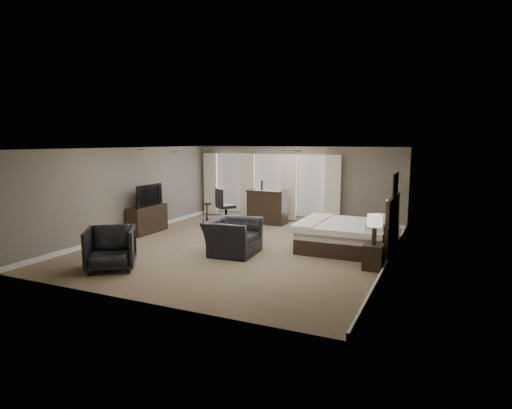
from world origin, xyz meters
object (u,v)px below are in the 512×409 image
at_px(dresser, 147,219).
at_px(bar_stool_left, 207,213).
at_px(nightstand_far, 390,232).
at_px(bar_counter, 267,207).
at_px(lamp_far, 391,211).
at_px(bed, 348,222).
at_px(armchair_near, 233,231).
at_px(bar_stool_right, 278,212).
at_px(nightstand_near, 373,257).
at_px(lamp_near, 374,230).
at_px(desk_chair, 226,205).
at_px(armchair_far, 111,246).
at_px(tv, 147,203).

height_order(dresser, bar_stool_left, dresser).
bearing_deg(nightstand_far, bar_counter, 166.70).
bearing_deg(lamp_far, bed, -121.54).
bearing_deg(bar_stool_left, armchair_near, -50.58).
relative_size(dresser, bar_stool_right, 2.06).
distance_m(dresser, armchair_near, 3.69).
distance_m(nightstand_near, lamp_near, 0.61).
height_order(nightstand_near, dresser, dresser).
relative_size(nightstand_near, desk_chair, 0.46).
bearing_deg(nightstand_near, bar_counter, 136.96).
xyz_separation_m(lamp_near, armchair_near, (-3.41, -0.12, -0.30)).
xyz_separation_m(bar_stool_right, desk_chair, (-1.65, -0.73, 0.24)).
bearing_deg(bar_counter, lamp_near, -43.04).
bearing_deg(nightstand_far, bed, -121.54).
bearing_deg(lamp_far, lamp_near, -90.00).
relative_size(bed, nightstand_far, 4.25).
relative_size(nightstand_near, dresser, 0.38).
distance_m(bar_stool_left, desk_chair, 0.70).
bearing_deg(lamp_far, bar_counter, 166.70).
xyz_separation_m(dresser, bar_stool_right, (3.03, 3.21, -0.07)).
relative_size(armchair_far, desk_chair, 0.87).
xyz_separation_m(bed, nightstand_near, (0.89, -1.45, -0.45)).
xyz_separation_m(dresser, tv, (0.00, -0.00, 0.49)).
relative_size(nightstand_near, bar_stool_right, 0.79).
distance_m(lamp_near, bar_stool_left, 6.94).
bearing_deg(nightstand_near, dresser, 171.91).
distance_m(armchair_far, bar_counter, 6.37).
bearing_deg(bar_stool_right, bar_counter, -131.20).
height_order(armchair_near, bar_counter, armchair_near).
distance_m(armchair_near, armchair_far, 2.91).
xyz_separation_m(armchair_near, armchair_far, (-1.81, -2.27, -0.06)).
xyz_separation_m(bar_counter, bar_stool_right, (0.27, 0.31, -0.23)).
bearing_deg(tv, dresser, 0.00).
relative_size(dresser, armchair_near, 1.09).
bearing_deg(armchair_near, bar_stool_right, 2.35).
distance_m(dresser, bar_stool_left, 2.35).
distance_m(nightstand_far, tv, 7.21).
relative_size(lamp_far, dresser, 0.44).
height_order(lamp_far, desk_chair, desk_chair).
xyz_separation_m(nightstand_near, armchair_far, (-5.22, -2.39, 0.24)).
relative_size(lamp_near, tv, 0.58).
distance_m(bar_stool_left, bar_stool_right, 2.46).
xyz_separation_m(lamp_near, bar_stool_right, (-3.89, 4.20, -0.53)).
bearing_deg(bed, bar_stool_right, 137.50).
distance_m(bed, bar_counter, 4.08).
xyz_separation_m(armchair_far, bar_stool_right, (1.33, 6.59, -0.17)).
distance_m(lamp_far, bar_counter, 4.28).
xyz_separation_m(nightstand_near, bar_stool_left, (-6.13, 3.19, 0.06)).
relative_size(nightstand_near, lamp_far, 0.88).
distance_m(lamp_near, dresser, 7.00).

